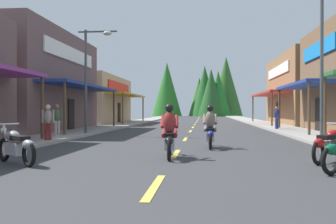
% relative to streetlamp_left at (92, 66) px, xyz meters
% --- Properties ---
extents(ground, '(10.33, 99.34, 0.10)m').
position_rel_streetlamp_left_xyz_m(ground, '(5.22, 13.48, -3.84)').
color(ground, '#38383A').
extents(sidewalk_left, '(2.65, 99.34, 0.12)m').
position_rel_streetlamp_left_xyz_m(sidewalk_left, '(-1.27, 13.48, -3.73)').
color(sidewalk_left, '#9E9991').
rests_on(sidewalk_left, ground).
extents(sidewalk_right, '(2.65, 99.34, 0.12)m').
position_rel_streetlamp_left_xyz_m(sidewalk_right, '(11.71, 13.48, -3.73)').
color(sidewalk_right, '#9E9991').
rests_on(sidewalk_right, ground).
extents(centerline_dashes, '(0.16, 72.87, 0.01)m').
position_rel_streetlamp_left_xyz_m(centerline_dashes, '(5.22, 15.79, -3.79)').
color(centerline_dashes, '#E0C64C').
rests_on(centerline_dashes, ground).
extents(storefront_left_middle, '(8.94, 12.50, 6.43)m').
position_rel_streetlamp_left_xyz_m(storefront_left_middle, '(-6.13, 3.95, -0.58)').
color(storefront_left_middle, brown).
rests_on(storefront_left_middle, ground).
extents(storefront_left_far, '(9.65, 13.06, 4.75)m').
position_rel_streetlamp_left_xyz_m(storefront_left_far, '(-6.47, 18.35, -1.41)').
color(storefront_left_far, tan).
rests_on(storefront_left_far, ground).
extents(storefront_right_far, '(9.87, 13.90, 6.44)m').
position_rel_streetlamp_left_xyz_m(storefront_right_far, '(17.04, 16.67, -0.57)').
color(storefront_right_far, olive).
rests_on(storefront_right_far, ground).
extents(streetlamp_left, '(2.14, 0.30, 5.76)m').
position_rel_streetlamp_left_xyz_m(streetlamp_left, '(0.00, 0.00, 0.00)').
color(streetlamp_left, '#474C51').
rests_on(streetlamp_left, ground).
extents(streetlamp_right, '(2.14, 0.30, 6.31)m').
position_rel_streetlamp_left_xyz_m(streetlamp_right, '(10.47, -4.72, 0.31)').
color(streetlamp_right, '#474C51').
rests_on(streetlamp_right, ground).
extents(motorcycle_parked_right_3, '(1.44, 1.72, 1.04)m').
position_rel_streetlamp_left_xyz_m(motorcycle_parked_right_3, '(9.44, -10.08, -3.31)').
color(motorcycle_parked_right_3, black).
rests_on(motorcycle_parked_right_3, ground).
extents(motorcycle_parked_left_3, '(1.70, 1.45, 1.04)m').
position_rel_streetlamp_left_xyz_m(motorcycle_parked_left_3, '(1.34, -11.23, -3.31)').
color(motorcycle_parked_left_3, black).
rests_on(motorcycle_parked_left_3, ground).
extents(rider_cruising_lead, '(0.60, 2.14, 1.57)m').
position_rel_streetlamp_left_xyz_m(rider_cruising_lead, '(5.11, -9.53, -3.14)').
color(rider_cruising_lead, black).
rests_on(rider_cruising_lead, ground).
extents(rider_cruising_trailing, '(0.60, 2.14, 1.57)m').
position_rel_streetlamp_left_xyz_m(rider_cruising_trailing, '(6.33, -6.48, -3.14)').
color(rider_cruising_trailing, black).
rests_on(rider_cruising_trailing, ground).
extents(pedestrian_browsing, '(0.43, 0.46, 1.60)m').
position_rel_streetlamp_left_xyz_m(pedestrian_browsing, '(10.94, 5.81, -2.87)').
color(pedestrian_browsing, '#333F8C').
rests_on(pedestrian_browsing, ground).
extents(pedestrian_waiting, '(0.57, 0.27, 1.62)m').
position_rel_streetlamp_left_xyz_m(pedestrian_waiting, '(-0.47, -4.86, -2.86)').
color(pedestrian_waiting, maroon).
rests_on(pedestrian_waiting, ground).
extents(pedestrian_strolling, '(0.40, 0.51, 1.67)m').
position_rel_streetlamp_left_xyz_m(pedestrian_strolling, '(-1.21, -1.94, -2.83)').
color(pedestrian_strolling, '#B2A599').
rests_on(pedestrian_strolling, ground).
extents(treeline_backdrop, '(20.21, 12.13, 13.27)m').
position_rel_streetlamp_left_xyz_m(treeline_backdrop, '(6.27, 64.87, 1.80)').
color(treeline_backdrop, '#266823').
rests_on(treeline_backdrop, ground).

